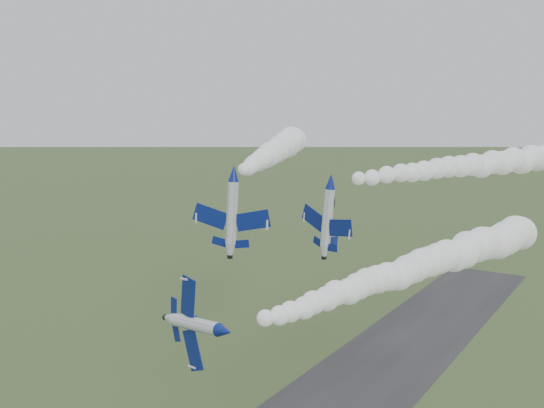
{
  "coord_description": "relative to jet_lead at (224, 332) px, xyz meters",
  "views": [
    {
      "loc": [
        46.71,
        -48.95,
        53.02
      ],
      "look_at": [
        5.4,
        15.05,
        41.74
      ],
      "focal_mm": 40.0,
      "sensor_mm": 36.0,
      "label": 1
    }
  ],
  "objects": [
    {
      "name": "smoke_trail_jet_pair_right",
      "position": [
        14.68,
        59.09,
        13.61
      ],
      "size": [
        31.6,
        71.89,
        5.42
      ],
      "primitive_type": null,
      "rotation": [
        0.0,
        0.0,
        -0.36
      ],
      "color": "silver"
    },
    {
      "name": "smoke_trail_jet_lead",
      "position": [
        8.99,
        29.86,
        1.36
      ],
      "size": [
        20.11,
        56.36,
        5.36
      ],
      "primitive_type": null,
      "rotation": [
        0.0,
        0.0,
        -0.27
      ],
      "color": "silver"
    },
    {
      "name": "smoke_trail_jet_pair_left",
      "position": [
        -26.99,
        51.1,
        14.09
      ],
      "size": [
        25.49,
        56.1,
        5.79
      ],
      "primitive_type": null,
      "rotation": [
        0.0,
        0.0,
        0.36
      ],
      "color": "silver"
    },
    {
      "name": "jet_pair_right",
      "position": [
        -0.1,
        22.23,
        12.75
      ],
      "size": [
        9.4,
        10.88,
        2.82
      ],
      "rotation": [
        0.0,
        0.11,
        -0.36
      ],
      "color": "silver"
    },
    {
      "name": "jet_pair_left",
      "position": [
        -14.74,
        21.69,
        13.04
      ],
      "size": [
        11.09,
        12.79,
        3.29
      ],
      "rotation": [
        0.0,
        0.06,
        0.36
      ],
      "color": "silver"
    },
    {
      "name": "jet_lead",
      "position": [
        0.0,
        0.0,
        0.0
      ],
      "size": [
        5.7,
        11.96,
        9.94
      ],
      "rotation": [
        0.0,
        1.45,
        -0.27
      ],
      "color": "silver"
    }
  ]
}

